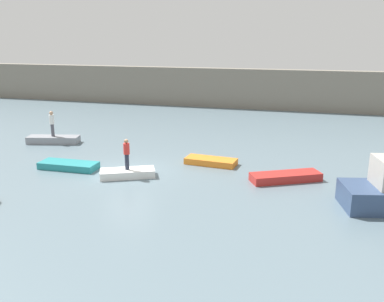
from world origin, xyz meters
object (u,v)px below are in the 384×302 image
at_px(rowboat_grey, 53,140).
at_px(rowboat_orange, 211,161).
at_px(person_red_shirt, 127,153).
at_px(rowboat_teal, 69,165).
at_px(rowboat_white, 128,173).
at_px(rowboat_red, 286,177).
at_px(person_white_shirt, 52,122).

bearing_deg(rowboat_grey, rowboat_orange, -22.70).
bearing_deg(person_red_shirt, rowboat_teal, 173.88).
xyz_separation_m(rowboat_teal, person_red_shirt, (3.73, -0.40, 1.12)).
relative_size(rowboat_teal, person_red_shirt, 1.98).
bearing_deg(rowboat_orange, rowboat_teal, -152.77).
relative_size(rowboat_grey, rowboat_white, 1.24).
xyz_separation_m(rowboat_teal, rowboat_red, (11.73, 1.23, 0.02)).
xyz_separation_m(rowboat_white, person_red_shirt, (0.00, 0.00, 1.11)).
height_order(rowboat_white, rowboat_orange, rowboat_white).
xyz_separation_m(rowboat_grey, rowboat_teal, (4.13, -4.81, -0.05)).
bearing_deg(rowboat_white, rowboat_teal, 147.95).
xyz_separation_m(rowboat_white, rowboat_red, (8.00, 1.63, 0.01)).
relative_size(person_white_shirt, person_red_shirt, 1.06).
bearing_deg(rowboat_teal, rowboat_grey, 129.50).
xyz_separation_m(rowboat_orange, person_white_shirt, (-11.54, 1.84, 1.29)).
bearing_deg(rowboat_orange, rowboat_white, -132.15).
bearing_deg(rowboat_grey, person_red_shirt, -47.16).
height_order(rowboat_red, person_white_shirt, person_white_shirt).
bearing_deg(rowboat_teal, person_white_shirt, 129.50).
relative_size(rowboat_red, person_red_shirt, 2.19).
height_order(person_white_shirt, person_red_shirt, person_white_shirt).
relative_size(rowboat_grey, rowboat_red, 0.97).
bearing_deg(rowboat_red, rowboat_white, 163.36).
distance_m(rowboat_grey, rowboat_teal, 6.34).
distance_m(rowboat_grey, rowboat_orange, 11.68).
distance_m(rowboat_orange, person_red_shirt, 5.11).
distance_m(rowboat_red, person_white_shirt, 16.30).
relative_size(rowboat_orange, person_red_shirt, 1.78).
xyz_separation_m(rowboat_orange, person_red_shirt, (-3.68, -3.37, 1.14)).
bearing_deg(rowboat_teal, rowboat_orange, 20.65).
xyz_separation_m(rowboat_grey, person_white_shirt, (-0.00, 0.00, 1.22)).
distance_m(rowboat_teal, rowboat_red, 11.79).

